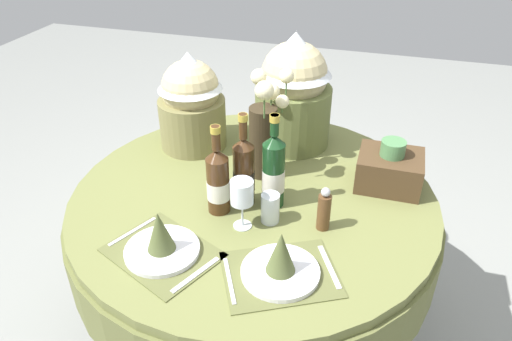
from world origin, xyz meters
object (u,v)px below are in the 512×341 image
object	(u,v)px
place_setting_left	(161,242)
pepper_mill	(324,210)
place_setting_right	(281,263)
tumbler_near_left	(270,208)
woven_basket_side_right	(389,169)
wine_bottle_centre	(244,171)
wine_bottle_left	(218,181)
gift_tub_back_centre	(294,87)
wine_bottle_right	(273,171)
flower_vase	(265,129)
wine_glass_right	(242,193)
dining_table	(254,225)
gift_tub_back_left	(191,98)

from	to	relation	value
place_setting_left	pepper_mill	bearing A→B (deg)	30.30
place_setting_right	tumbler_near_left	distance (m)	0.26
pepper_mill	woven_basket_side_right	distance (m)	0.38
place_setting_right	wine_bottle_centre	bearing A→B (deg)	124.04
wine_bottle_left	gift_tub_back_centre	world-z (taller)	gift_tub_back_centre
wine_bottle_centre	wine_bottle_right	distance (m)	0.11
pepper_mill	flower_vase	bearing A→B (deg)	135.84
woven_basket_side_right	wine_bottle_right	bearing A→B (deg)	-147.94
gift_tub_back_centre	wine_bottle_left	bearing A→B (deg)	-103.25
place_setting_right	gift_tub_back_centre	distance (m)	0.86
wine_bottle_left	wine_bottle_centre	distance (m)	0.10
place_setting_left	woven_basket_side_right	xyz separation A→B (m)	(0.66, 0.61, 0.03)
flower_vase	woven_basket_side_right	distance (m)	0.50
flower_vase	tumbler_near_left	distance (m)	0.34
wine_bottle_centre	wine_glass_right	world-z (taller)	wine_bottle_centre
dining_table	flower_vase	size ratio (longest dim) A/B	3.28
wine_bottle_centre	pepper_mill	distance (m)	0.31
pepper_mill	gift_tub_back_centre	world-z (taller)	gift_tub_back_centre
place_setting_right	pepper_mill	size ratio (longest dim) A/B	2.57
wine_glass_right	pepper_mill	size ratio (longest dim) A/B	1.12
pepper_mill	wine_bottle_right	bearing A→B (deg)	156.60
wine_bottle_centre	pepper_mill	xyz separation A→B (m)	(0.30, -0.06, -0.06)
wine_bottle_left	pepper_mill	world-z (taller)	wine_bottle_left
tumbler_near_left	dining_table	bearing A→B (deg)	125.88
flower_vase	gift_tub_back_left	world-z (taller)	flower_vase
wine_bottle_left	tumbler_near_left	bearing A→B (deg)	-2.55
wine_bottle_centre	wine_glass_right	bearing A→B (deg)	-74.66
dining_table	flower_vase	xyz separation A→B (m)	(0.00, 0.15, 0.36)
place_setting_left	gift_tub_back_centre	size ratio (longest dim) A/B	0.84
place_setting_left	wine_bottle_centre	size ratio (longest dim) A/B	1.17
wine_bottle_right	tumbler_near_left	world-z (taller)	wine_bottle_right
woven_basket_side_right	tumbler_near_left	bearing A→B (deg)	-137.36
place_setting_right	flower_vase	world-z (taller)	flower_vase
tumbler_near_left	pepper_mill	distance (m)	0.18
flower_vase	place_setting_left	bearing A→B (deg)	-108.31
wine_bottle_centre	tumbler_near_left	bearing A→B (deg)	-33.31
wine_bottle_centre	gift_tub_back_centre	world-z (taller)	gift_tub_back_centre
place_setting_right	dining_table	bearing A→B (deg)	117.58
wine_bottle_right	tumbler_near_left	distance (m)	0.13
place_setting_right	wine_bottle_left	distance (m)	0.39
dining_table	woven_basket_side_right	bearing A→B (deg)	22.85
flower_vase	wine_bottle_centre	xyz separation A→B (m)	(-0.02, -0.21, -0.07)
place_setting_left	wine_bottle_right	xyz separation A→B (m)	(0.27, 0.36, 0.09)
gift_tub_back_centre	wine_bottle_right	bearing A→B (deg)	-85.11
place_setting_left	wine_bottle_left	distance (m)	0.29
wine_bottle_left	tumbler_near_left	distance (m)	0.20
woven_basket_side_right	pepper_mill	bearing A→B (deg)	-120.26
place_setting_left	wine_bottle_right	size ratio (longest dim) A/B	1.16
tumbler_near_left	wine_glass_right	bearing A→B (deg)	-146.14
flower_vase	woven_basket_side_right	world-z (taller)	flower_vase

